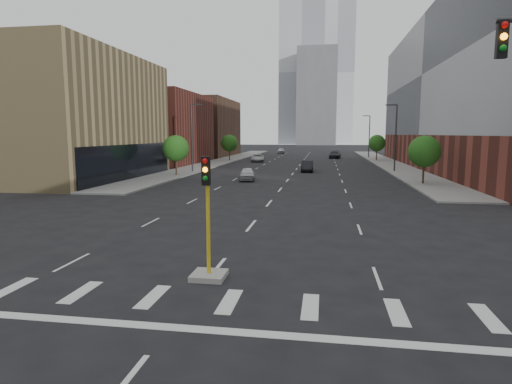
% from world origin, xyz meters
% --- Properties ---
extents(sidewalk_left_far, '(5.00, 92.00, 0.15)m').
position_xyz_m(sidewalk_left_far, '(-15.00, 74.00, 0.07)').
color(sidewalk_left_far, gray).
rests_on(sidewalk_left_far, ground).
extents(sidewalk_right_far, '(5.00, 92.00, 0.15)m').
position_xyz_m(sidewalk_right_far, '(15.00, 74.00, 0.07)').
color(sidewalk_right_far, gray).
rests_on(sidewalk_right_far, ground).
extents(building_left_mid, '(20.00, 24.00, 14.00)m').
position_xyz_m(building_left_mid, '(-27.50, 40.00, 7.00)').
color(building_left_mid, '#9F8A5A').
rests_on(building_left_mid, ground).
extents(building_left_far_a, '(20.00, 22.00, 12.00)m').
position_xyz_m(building_left_far_a, '(-27.50, 66.00, 6.00)').
color(building_left_far_a, brown).
rests_on(building_left_far_a, ground).
extents(building_left_far_b, '(20.00, 24.00, 13.00)m').
position_xyz_m(building_left_far_b, '(-27.50, 92.00, 6.50)').
color(building_left_far_b, brown).
rests_on(building_left_far_b, ground).
extents(building_right_main, '(24.00, 70.00, 22.00)m').
position_xyz_m(building_right_main, '(29.50, 60.00, 11.00)').
color(building_right_main, brown).
rests_on(building_right_main, ground).
extents(tower_left, '(22.00, 22.00, 70.00)m').
position_xyz_m(tower_left, '(-8.00, 220.00, 35.00)').
color(tower_left, '#B2B7BC').
rests_on(tower_left, ground).
extents(tower_right, '(20.00, 20.00, 80.00)m').
position_xyz_m(tower_right, '(10.00, 260.00, 40.00)').
color(tower_right, '#B2B7BC').
rests_on(tower_right, ground).
extents(tower_mid, '(18.00, 18.00, 44.00)m').
position_xyz_m(tower_mid, '(0.00, 200.00, 22.00)').
color(tower_mid, slate).
rests_on(tower_mid, ground).
extents(median_traffic_signal, '(1.20, 1.20, 4.40)m').
position_xyz_m(median_traffic_signal, '(0.00, 8.97, 0.97)').
color(median_traffic_signal, '#999993').
rests_on(median_traffic_signal, ground).
extents(streetlight_right_a, '(1.60, 0.22, 9.07)m').
position_xyz_m(streetlight_right_a, '(13.41, 55.00, 5.01)').
color(streetlight_right_a, '#2D2D30').
rests_on(streetlight_right_a, ground).
extents(streetlight_right_b, '(1.60, 0.22, 9.07)m').
position_xyz_m(streetlight_right_b, '(13.41, 90.00, 5.01)').
color(streetlight_right_b, '#2D2D30').
rests_on(streetlight_right_b, ground).
extents(streetlight_left, '(1.60, 0.22, 9.07)m').
position_xyz_m(streetlight_left, '(-13.41, 50.00, 5.01)').
color(streetlight_left, '#2D2D30').
rests_on(streetlight_left, ground).
extents(tree_left_near, '(3.20, 3.20, 4.85)m').
position_xyz_m(tree_left_near, '(-14.00, 45.00, 3.39)').
color(tree_left_near, '#382619').
rests_on(tree_left_near, ground).
extents(tree_left_far, '(3.20, 3.20, 4.85)m').
position_xyz_m(tree_left_far, '(-14.00, 75.00, 3.39)').
color(tree_left_far, '#382619').
rests_on(tree_left_far, ground).
extents(tree_right_near, '(3.20, 3.20, 4.85)m').
position_xyz_m(tree_right_near, '(14.00, 40.00, 3.39)').
color(tree_right_near, '#382619').
rests_on(tree_right_near, ground).
extents(tree_right_far, '(3.20, 3.20, 4.85)m').
position_xyz_m(tree_right_far, '(14.00, 80.00, 3.39)').
color(tree_right_far, '#382619').
rests_on(tree_right_far, ground).
extents(car_near_left, '(2.27, 4.42, 1.44)m').
position_xyz_m(car_near_left, '(-4.43, 41.34, 0.72)').
color(car_near_left, '#A7A8AC').
rests_on(car_near_left, ground).
extents(car_mid_right, '(1.74, 4.68, 1.53)m').
position_xyz_m(car_mid_right, '(1.73, 53.73, 0.76)').
color(car_mid_right, black).
rests_on(car_mid_right, ground).
extents(car_far_left, '(3.06, 5.47, 1.45)m').
position_xyz_m(car_far_left, '(-8.24, 73.35, 0.72)').
color(car_far_left, silver).
rests_on(car_far_left, ground).
extents(car_deep_right, '(2.73, 5.51, 1.54)m').
position_xyz_m(car_deep_right, '(6.22, 86.68, 0.77)').
color(car_deep_right, black).
rests_on(car_deep_right, ground).
extents(car_distant, '(2.25, 4.61, 1.51)m').
position_xyz_m(car_distant, '(-7.26, 106.88, 0.76)').
color(car_distant, '#BCBDC1').
rests_on(car_distant, ground).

